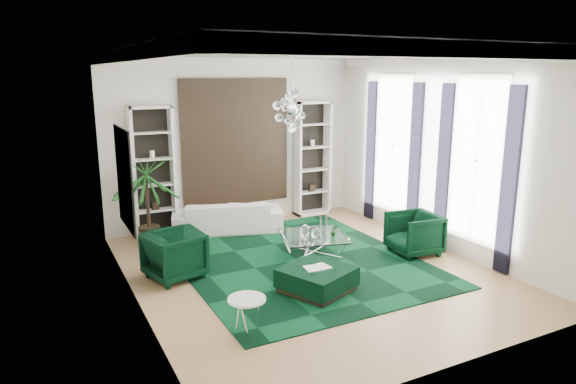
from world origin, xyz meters
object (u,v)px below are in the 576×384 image
ottoman_side (177,242)px  side_table (247,316)px  ottoman_front (317,280)px  coffee_table (313,245)px  sofa (227,216)px  armchair_right (414,234)px  armchair_left (175,255)px  palm (147,188)px

ottoman_side → side_table: 3.66m
ottoman_front → coffee_table: bearing=62.1°
ottoman_front → side_table: (-1.54, -0.76, 0.05)m
sofa → coffee_table: bearing=128.7°
sofa → ottoman_side: bearing=47.2°
sofa → armchair_right: armchair_right is taller
armchair_left → ottoman_front: size_ratio=0.89×
sofa → armchair_left: armchair_left is taller
sofa → ottoman_front: sofa is taller
side_table → palm: size_ratio=0.22×
coffee_table → ottoman_side: bearing=148.2°
side_table → palm: palm is taller
armchair_right → side_table: 4.38m
coffee_table → ottoman_side: size_ratio=1.33×
ottoman_side → palm: 1.25m
armchair_right → ottoman_side: armchair_right is taller
armchair_right → side_table: armchair_right is taller
armchair_left → ottoman_side: bearing=-31.7°
armchair_left → side_table: armchair_left is taller
armchair_right → side_table: bearing=-64.3°
ottoman_side → palm: size_ratio=0.38×
palm → sofa: bearing=5.7°
sofa → ottoman_side: (-1.36, -0.82, -0.15)m
armchair_right → coffee_table: (-1.81, 0.79, -0.20)m
armchair_left → ottoman_side: (0.37, 1.29, -0.21)m
coffee_table → ottoman_side: 2.70m
coffee_table → ottoman_side: coffee_table is taller
coffee_table → ottoman_front: (-0.78, -1.48, -0.01)m
coffee_table → palm: palm is taller
sofa → armchair_right: 4.08m
armchair_right → ottoman_front: armchair_right is taller
side_table → armchair_left: bearing=98.3°
ottoman_front → palm: palm is taller
side_table → palm: bearing=94.8°
sofa → armchair_right: (2.73, -3.03, 0.06)m
armchair_left → coffee_table: armchair_left is taller
armchair_left → ottoman_side: armchair_left is taller
sofa → coffee_table: (0.93, -2.24, -0.14)m
sofa → armchair_left: 2.73m
ottoman_front → palm: (-1.90, 3.54, 1.00)m
coffee_table → palm: bearing=142.4°
armchair_right → ottoman_front: (-2.59, -0.69, -0.21)m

